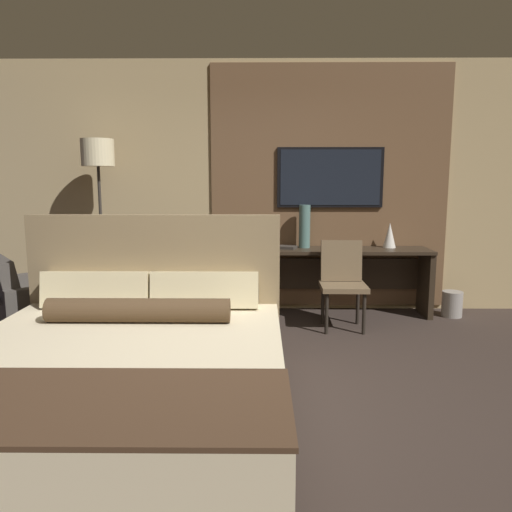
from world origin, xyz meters
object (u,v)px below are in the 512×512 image
at_px(floor_lamp, 98,168).
at_px(vase_tall, 305,226).
at_px(book, 286,247).
at_px(desk_chair, 342,276).
at_px(waste_bin, 452,304).
at_px(armchair_by_window, 40,311).
at_px(bed, 122,375).
at_px(desk, 330,268).
at_px(vase_short, 390,235).
at_px(tv, 330,178).

bearing_deg(floor_lamp, vase_tall, 5.79).
xyz_separation_m(floor_lamp, book, (1.98, 0.14, -0.86)).
height_order(desk_chair, waste_bin, desk_chair).
height_order(desk_chair, book, desk_chair).
relative_size(desk_chair, book, 3.40).
relative_size(armchair_by_window, book, 4.30).
bearing_deg(book, floor_lamp, -175.93).
relative_size(desk_chair, waste_bin, 3.15).
bearing_deg(desk_chair, vase_tall, 123.52).
height_order(bed, waste_bin, bed).
distance_m(desk, armchair_by_window, 3.01).
bearing_deg(desk_chair, bed, -128.33).
bearing_deg(desk_chair, vase_short, 43.34).
bearing_deg(book, desk, 3.10).
height_order(desk, waste_bin, desk).
bearing_deg(bed, waste_bin, 39.57).
xyz_separation_m(desk_chair, vase_short, (0.61, 0.55, 0.36)).
distance_m(desk_chair, armchair_by_window, 2.95).
relative_size(bed, floor_lamp, 1.19).
distance_m(bed, desk, 3.03).
height_order(armchair_by_window, vase_short, vase_short).
xyz_separation_m(armchair_by_window, book, (2.36, 0.89, 0.48)).
bearing_deg(vase_tall, desk_chair, -57.35).
bearing_deg(bed, floor_lamp, 109.70).
bearing_deg(bed, armchair_by_window, 127.04).
distance_m(tv, armchair_by_window, 3.30).
bearing_deg(vase_short, tv, 170.26).
bearing_deg(book, vase_short, 4.93).
height_order(bed, armchair_by_window, bed).
bearing_deg(waste_bin, vase_tall, 174.74).
xyz_separation_m(vase_short, waste_bin, (0.67, -0.17, -0.74)).
relative_size(bed, tv, 1.92).
bearing_deg(vase_short, bed, -131.17).
relative_size(tv, armchair_by_window, 1.06).
bearing_deg(waste_bin, book, 177.86).
relative_size(vase_short, book, 1.07).
height_order(tv, waste_bin, tv).
relative_size(bed, desk_chair, 2.58).
distance_m(floor_lamp, waste_bin, 4.09).
bearing_deg(bed, book, 65.81).
bearing_deg(desk, floor_lamp, -176.13).
height_order(tv, vase_short, tv).
height_order(armchair_by_window, waste_bin, armchair_by_window).
xyz_separation_m(bed, armchair_by_window, (-1.23, 1.63, -0.03)).
height_order(vase_tall, vase_short, vase_tall).
bearing_deg(vase_short, book, -175.07).
distance_m(bed, desk_chair, 2.67).
xyz_separation_m(bed, book, (1.13, 2.52, 0.45)).
bearing_deg(bed, desk_chair, 50.79).
height_order(floor_lamp, book, floor_lamp).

